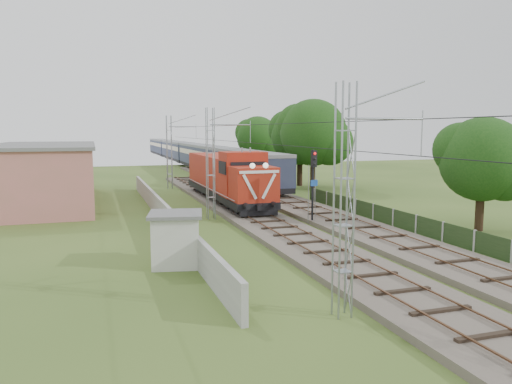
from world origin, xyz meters
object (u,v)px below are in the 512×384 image
object	(u,v)px
locomotive	(226,177)
relay_hut	(176,239)
coach_rake	(188,152)
signal_post	(313,173)

from	to	relation	value
locomotive	relay_hut	bearing A→B (deg)	-111.63
locomotive	coach_rake	bearing A→B (deg)	83.78
coach_rake	signal_post	xyz separation A→B (m)	(-1.88, -57.10, 0.96)
coach_rake	relay_hut	world-z (taller)	coach_rake
signal_post	relay_hut	distance (m)	13.08
locomotive	signal_post	xyz separation A→B (m)	(3.12, -11.22, 1.13)
locomotive	relay_hut	size ratio (longest dim) A/B	6.32
coach_rake	signal_post	size ratio (longest dim) A/B	17.99
relay_hut	locomotive	bearing A→B (deg)	68.37
coach_rake	locomotive	bearing A→B (deg)	-96.22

